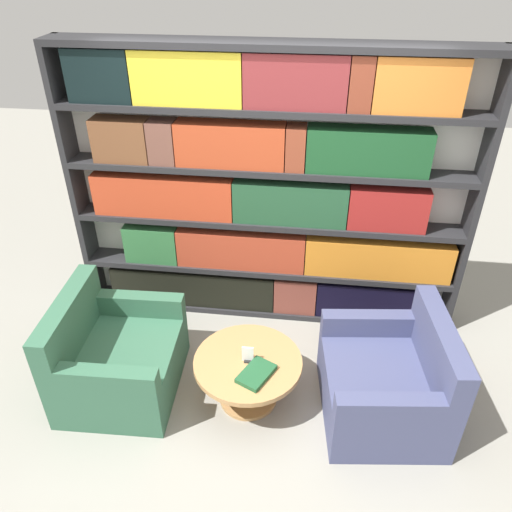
# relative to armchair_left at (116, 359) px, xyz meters

# --- Properties ---
(ground_plane) EXTENTS (14.00, 14.00, 0.00)m
(ground_plane) POSITION_rel_armchair_left_xyz_m (1.04, -0.15, -0.28)
(ground_plane) COLOR gray
(bookshelf) EXTENTS (3.33, 0.30, 2.39)m
(bookshelf) POSITION_rel_armchair_left_xyz_m (1.02, 1.11, 0.91)
(bookshelf) COLOR silver
(bookshelf) RESTS_ON ground_plane
(armchair_left) EXTENTS (0.86, 0.97, 0.82)m
(armchair_left) POSITION_rel_armchair_left_xyz_m (0.00, 0.00, 0.00)
(armchair_left) COLOR #336047
(armchair_left) RESTS_ON ground_plane
(armchair_right) EXTENTS (0.93, 1.03, 0.82)m
(armchair_right) POSITION_rel_armchair_left_xyz_m (2.05, 0.01, 0.00)
(armchair_right) COLOR #42476B
(armchair_right) RESTS_ON ground_plane
(coffee_table) EXTENTS (0.80, 0.80, 0.40)m
(coffee_table) POSITION_rel_armchair_left_xyz_m (1.02, -0.02, 0.01)
(coffee_table) COLOR #AD7F4C
(coffee_table) RESTS_ON ground_plane
(table_sign) EXTENTS (0.08, 0.06, 0.13)m
(table_sign) POSITION_rel_armchair_left_xyz_m (1.02, -0.02, 0.18)
(table_sign) COLOR black
(table_sign) RESTS_ON coffee_table
(stray_book) EXTENTS (0.29, 0.33, 0.03)m
(stray_book) POSITION_rel_armchair_left_xyz_m (1.10, -0.15, 0.14)
(stray_book) COLOR #1E512D
(stray_book) RESTS_ON coffee_table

